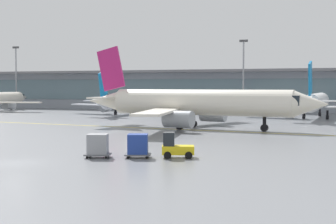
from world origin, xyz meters
The scene contains 11 objects.
ground_plane centered at (0.00, 0.00, 0.00)m, with size 400.00×400.00×0.00m, color slate.
taxiway_centreline_stripe centered at (4.32, 32.78, 0.00)m, with size 110.00×0.36×0.01m, color yellow.
terminal_concourse centered at (0.00, 86.79, 4.92)m, with size 175.71×11.00×9.60m.
gate_airplane_1 centered at (-20.21, 63.31, 2.60)m, with size 24.34×26.11×8.67m.
gate_airplane_2 centered at (17.43, 63.08, 2.95)m, with size 27.65×29.65×9.85m.
taxiing_regional_jet centered at (3.87, 34.82, 3.51)m, with size 35.31×32.67×11.69m.
baggage_tug centered at (10.48, 7.00, 0.89)m, with size 2.92×2.29×2.10m.
cargo_dolly_lead centered at (7.59, 5.99, 1.05)m, with size 2.51×2.20×1.94m.
cargo_dolly_trailing centered at (4.50, 4.90, 1.05)m, with size 2.51×2.20×1.94m.
apron_light_mast_0 centered at (-58.94, 79.32, 8.72)m, with size 1.80×0.36×16.04m.
apron_light_mast_1 centered at (1.11, 77.49, 8.59)m, with size 1.80×0.36×15.78m.
Camera 1 is at (24.38, -32.31, 5.88)m, focal length 55.01 mm.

